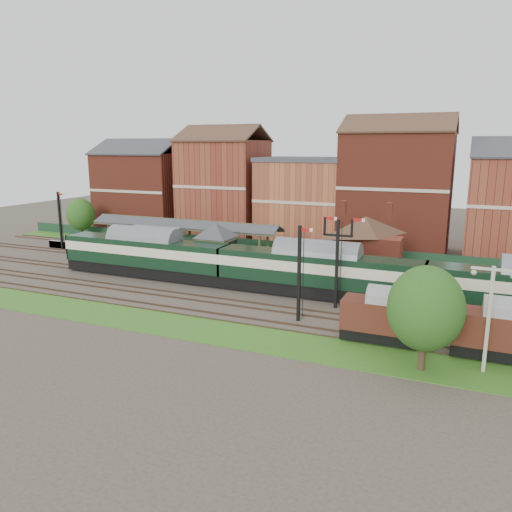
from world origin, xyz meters
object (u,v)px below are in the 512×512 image
at_px(dmu_train, 317,270).
at_px(platform_railcar, 158,245).
at_px(signal_box, 216,248).
at_px(goods_van_a, 380,317).
at_px(semaphore_bracket, 337,257).

distance_m(dmu_train, platform_railcar, 23.23).
relative_size(signal_box, platform_railcar, 0.38).
bearing_deg(platform_railcar, goods_van_a, -27.49).
xyz_separation_m(signal_box, goods_van_a, (19.97, -12.25, -1.27)).
relative_size(semaphore_bracket, goods_van_a, 1.48).
height_order(dmu_train, goods_van_a, dmu_train).
relative_size(dmu_train, platform_railcar, 3.70).
height_order(signal_box, platform_railcar, signal_box).
xyz_separation_m(semaphore_bracket, goods_van_a, (4.93, -6.50, -2.71)).
relative_size(semaphore_bracket, platform_railcar, 0.51).
distance_m(semaphore_bracket, platform_railcar, 26.55).
bearing_deg(goods_van_a, semaphore_bracket, 127.20).
bearing_deg(goods_van_a, platform_railcar, 152.51).
relative_size(signal_box, dmu_train, 0.10).
xyz_separation_m(dmu_train, goods_van_a, (7.48, -9.00, -0.72)).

